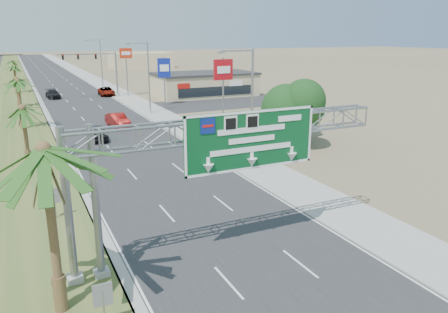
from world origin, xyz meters
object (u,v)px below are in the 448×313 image
car_right_lane (106,91)px  pole_sign_red_far (126,57)px  sign_gantry (220,140)px  car_far (53,94)px  pole_sign_blue (164,70)px  car_mid_lane (118,120)px  pole_sign_red_near (223,74)px  car_left_lane (98,133)px  signal_mast (105,70)px  store_building (204,85)px  palm_near (43,151)px

car_right_lane → pole_sign_red_far: (3.50, -2.33, 6.23)m
sign_gantry → car_right_lane: bearing=84.1°
car_far → pole_sign_blue: (15.53, -16.52, 4.92)m
car_mid_lane → car_far: (-5.00, 29.94, -0.09)m
car_mid_lane → pole_sign_red_near: (11.32, -6.59, 5.79)m
car_left_lane → pole_sign_red_far: pole_sign_red_far is taller
signal_mast → car_right_lane: signal_mast is taller
car_mid_lane → pole_sign_red_near: bearing=-37.4°
car_right_lane → car_far: car_right_lane is taller
sign_gantry → car_mid_lane: bearing=86.3°
car_left_lane → pole_sign_red_far: bearing=76.7°
sign_gantry → store_building: size_ratio=0.93×
sign_gantry → store_building: sign_gantry is taller
store_building → car_far: store_building is taller
sign_gantry → palm_near: size_ratio=2.01×
car_mid_lane → car_right_lane: bearing=74.4°
car_right_lane → pole_sign_blue: 17.84m
signal_mast → pole_sign_red_far: bearing=-5.2°
palm_near → pole_sign_red_near: 36.97m
palm_near → pole_sign_red_far: size_ratio=0.94×
palm_near → store_building: palm_near is taller
store_building → car_right_lane: size_ratio=3.24×
car_left_lane → pole_sign_red_far: 35.71m
car_right_lane → signal_mast: bearing=-96.5°
car_right_lane → pole_sign_red_near: (6.98, -36.02, 5.84)m
palm_near → car_far: (5.37, 66.47, -6.19)m
store_building → pole_sign_blue: 13.57m
car_mid_lane → car_right_lane: 29.75m
pole_sign_blue → car_left_lane: bearing=-125.5°
car_right_lane → pole_sign_blue: size_ratio=0.73×
car_left_lane → car_far: car_left_lane is taller
car_mid_lane → pole_sign_blue: bearing=44.7°
signal_mast → pole_sign_blue: bearing=-65.0°
car_far → pole_sign_red_near: 40.44m
pole_sign_red_far → car_left_lane: bearing=-108.8°
palm_near → sign_gantry: bearing=13.3°
store_building → car_left_lane: 36.85m
store_building → car_mid_lane: 29.94m
store_building → car_mid_lane: bearing=-134.1°
pole_sign_red_near → pole_sign_red_far: size_ratio=0.96×
car_left_lane → pole_sign_red_near: (14.79, -0.39, 5.84)m
store_building → car_left_lane: bearing=-131.3°
car_far → pole_sign_red_far: pole_sign_red_far is taller
car_right_lane → pole_sign_red_far: bearing=-30.9°
sign_gantry → signal_mast: bearing=84.3°
sign_gantry → pole_sign_blue: size_ratio=2.19×
palm_near → car_right_lane: bearing=77.4°
car_left_lane → store_building: bearing=54.1°
store_building → pole_sign_red_near: pole_sign_red_near is taller
sign_gantry → pole_sign_red_near: 31.12m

